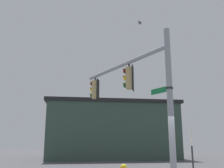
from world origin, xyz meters
TOP-DOWN VIEW (x-y plane):
  - signal_pole at (0.00, 0.00)m, footprint 0.23×0.23m
  - mast_arm at (2.27, 2.25)m, footprint 4.66×4.63m
  - traffic_light_nearest_pole at (1.80, 1.81)m, footprint 0.54×0.49m
  - traffic_light_mid_inner at (4.13, 4.13)m, footprint 0.54×0.49m
  - street_name_sign at (0.21, 0.21)m, footprint 0.88×0.88m
  - bird_flying at (4.59, 1.45)m, footprint 0.36×0.27m
  - storefront_building at (14.33, 5.23)m, footprint 10.44×13.61m
  - tree_by_storefront at (18.78, 1.66)m, footprint 3.26×3.26m
  - historical_marker at (2.87, -0.97)m, footprint 0.60×0.08m

SIDE VIEW (x-z plane):
  - historical_marker at x=2.87m, z-range 0.34..2.47m
  - storefront_building at x=14.33m, z-range 0.01..5.24m
  - signal_pole at x=0.00m, z-range 0.00..6.06m
  - street_name_sign at x=0.21m, z-range 3.48..3.70m
  - tree_by_storefront at x=18.78m, z-range 1.13..6.71m
  - traffic_light_nearest_pole at x=1.80m, z-range 3.87..5.19m
  - traffic_light_mid_inner at x=4.13m, z-range 3.87..5.19m
  - mast_arm at x=2.27m, z-range 5.23..5.41m
  - bird_flying at x=4.59m, z-range 8.67..8.78m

